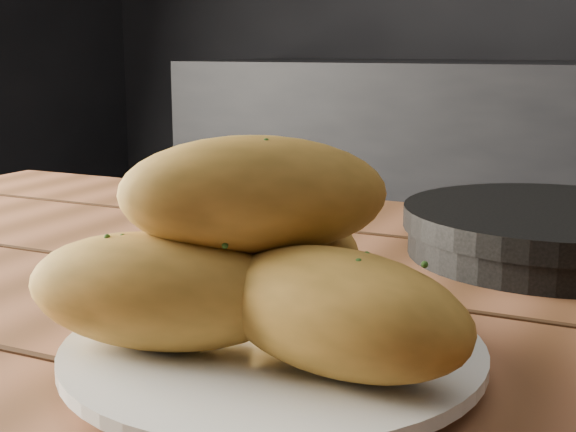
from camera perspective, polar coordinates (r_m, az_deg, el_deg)
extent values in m
cube|color=brown|center=(0.51, 12.38, -12.46)|extent=(1.60, 0.96, 0.04)
cylinder|color=silver|center=(0.48, -1.05, -10.29)|extent=(0.22, 0.22, 0.01)
cylinder|color=silver|center=(0.48, -1.05, -9.41)|extent=(0.25, 0.25, 0.01)
ellipsoid|color=#C28B36|center=(0.46, -9.28, -5.29)|extent=(0.17, 0.10, 0.07)
ellipsoid|color=#C28B36|center=(0.42, 3.57, -6.84)|extent=(0.16, 0.10, 0.07)
ellipsoid|color=#C28B36|center=(0.52, 1.22, -3.35)|extent=(0.13, 0.16, 0.07)
ellipsoid|color=#C28B36|center=(0.45, -2.54, 1.50)|extent=(0.17, 0.13, 0.07)
cylinder|color=black|center=(0.77, 18.30, -1.65)|extent=(0.26, 0.26, 0.03)
cylinder|color=black|center=(0.76, 18.39, -0.20)|extent=(0.27, 0.27, 0.02)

